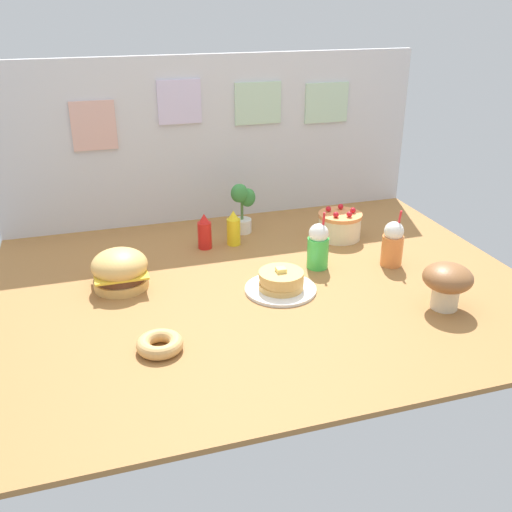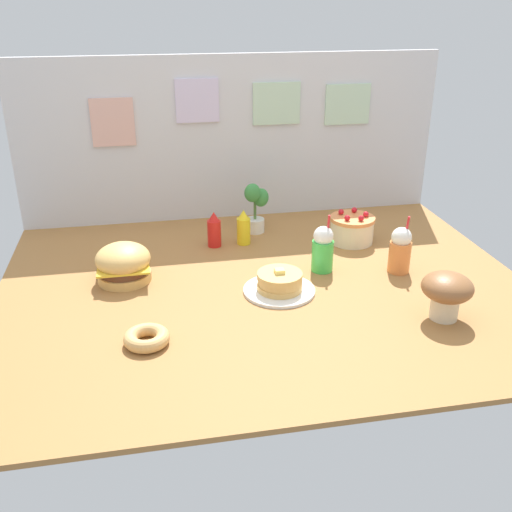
% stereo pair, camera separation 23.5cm
% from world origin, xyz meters
% --- Properties ---
extents(ground_plane, '(2.16, 1.70, 0.02)m').
position_xyz_m(ground_plane, '(0.00, 0.00, -0.01)').
color(ground_plane, '#9E6B38').
extents(back_wall, '(2.16, 0.04, 0.83)m').
position_xyz_m(back_wall, '(0.00, 0.85, 0.42)').
color(back_wall, silver).
rests_on(back_wall, ground_plane).
extents(burger, '(0.23, 0.23, 0.16)m').
position_xyz_m(burger, '(-0.57, 0.16, 0.08)').
color(burger, '#DBA859').
rests_on(burger, ground_plane).
extents(pancake_stack, '(0.29, 0.29, 0.10)m').
position_xyz_m(pancake_stack, '(0.05, -0.06, 0.04)').
color(pancake_stack, white).
rests_on(pancake_stack, ground_plane).
extents(layer_cake, '(0.21, 0.21, 0.16)m').
position_xyz_m(layer_cake, '(0.50, 0.38, 0.07)').
color(layer_cake, beige).
rests_on(layer_cake, ground_plane).
extents(ketchup_bottle, '(0.06, 0.06, 0.17)m').
position_xyz_m(ketchup_bottle, '(-0.15, 0.45, 0.08)').
color(ketchup_bottle, red).
rests_on(ketchup_bottle, ground_plane).
extents(mustard_bottle, '(0.06, 0.06, 0.17)m').
position_xyz_m(mustard_bottle, '(-0.01, 0.45, 0.08)').
color(mustard_bottle, yellow).
rests_on(mustard_bottle, ground_plane).
extents(cream_soda_cup, '(0.09, 0.09, 0.26)m').
position_xyz_m(cream_soda_cup, '(0.27, 0.10, 0.10)').
color(cream_soda_cup, green).
rests_on(cream_soda_cup, ground_plane).
extents(orange_float_cup, '(0.09, 0.09, 0.26)m').
position_xyz_m(orange_float_cup, '(0.59, 0.02, 0.10)').
color(orange_float_cup, orange).
rests_on(orange_float_cup, ground_plane).
extents(donut_pink_glaze, '(0.16, 0.16, 0.05)m').
position_xyz_m(donut_pink_glaze, '(-0.49, -0.35, 0.03)').
color(donut_pink_glaze, tan).
rests_on(donut_pink_glaze, ground_plane).
extents(potted_plant, '(0.12, 0.10, 0.26)m').
position_xyz_m(potted_plant, '(0.07, 0.59, 0.14)').
color(potted_plant, white).
rests_on(potted_plant, ground_plane).
extents(mushroom_stool, '(0.19, 0.19, 0.18)m').
position_xyz_m(mushroom_stool, '(0.59, -0.38, 0.11)').
color(mushroom_stool, beige).
rests_on(mushroom_stool, ground_plane).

